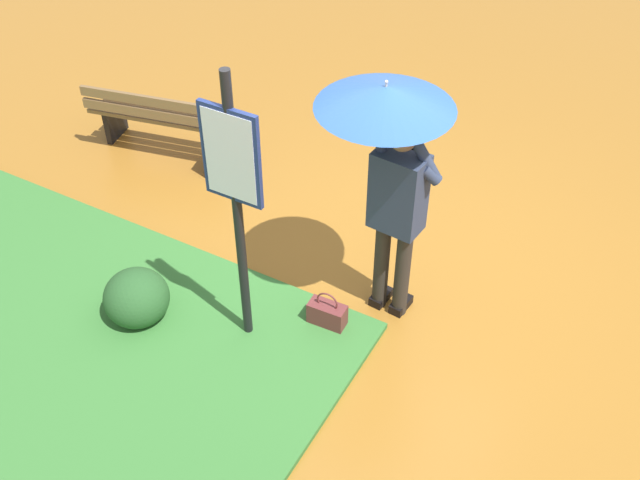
{
  "coord_description": "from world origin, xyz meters",
  "views": [
    {
      "loc": [
        -1.76,
        4.24,
        4.37
      ],
      "look_at": [
        0.24,
        0.66,
        0.85
      ],
      "focal_mm": 41.62,
      "sensor_mm": 36.0,
      "label": 1
    }
  ],
  "objects_px": {
    "handbag": "(327,316)",
    "park_bench": "(157,120)",
    "person_with_umbrella": "(391,146)",
    "info_sign_post": "(234,187)"
  },
  "relations": [
    {
      "from": "handbag",
      "to": "park_bench",
      "type": "bearing_deg",
      "value": -25.98
    },
    {
      "from": "person_with_umbrella",
      "to": "park_bench",
      "type": "distance_m",
      "value": 3.28
    },
    {
      "from": "info_sign_post",
      "to": "handbag",
      "type": "relative_size",
      "value": 6.22
    },
    {
      "from": "person_with_umbrella",
      "to": "park_bench",
      "type": "bearing_deg",
      "value": -16.72
    },
    {
      "from": "park_bench",
      "to": "info_sign_post",
      "type": "bearing_deg",
      "value": 142.32
    },
    {
      "from": "person_with_umbrella",
      "to": "park_bench",
      "type": "height_order",
      "value": "person_with_umbrella"
    },
    {
      "from": "info_sign_post",
      "to": "handbag",
      "type": "xyz_separation_m",
      "value": [
        -0.5,
        -0.38,
        -1.32
      ]
    },
    {
      "from": "info_sign_post",
      "to": "park_bench",
      "type": "height_order",
      "value": "info_sign_post"
    },
    {
      "from": "info_sign_post",
      "to": "handbag",
      "type": "distance_m",
      "value": 1.46
    },
    {
      "from": "person_with_umbrella",
      "to": "handbag",
      "type": "relative_size",
      "value": 5.53
    }
  ]
}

